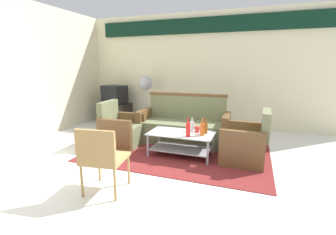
# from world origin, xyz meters

# --- Properties ---
(ground_plane) EXTENTS (14.00, 14.00, 0.00)m
(ground_plane) POSITION_xyz_m (0.00, 0.00, 0.00)
(ground_plane) COLOR white
(wall_back) EXTENTS (6.52, 0.19, 2.80)m
(wall_back) POSITION_xyz_m (0.00, 3.05, 1.48)
(wall_back) COLOR beige
(wall_back) RESTS_ON ground
(rug) EXTENTS (3.13, 2.04, 0.01)m
(rug) POSITION_xyz_m (-0.11, 0.89, 0.01)
(rug) COLOR maroon
(rug) RESTS_ON ground
(couch) EXTENTS (1.82, 0.79, 0.96)m
(couch) POSITION_xyz_m (-0.19, 1.52, 0.32)
(couch) COLOR #6B704C
(couch) RESTS_ON rug
(armchair_left) EXTENTS (0.73, 0.79, 0.85)m
(armchair_left) POSITION_xyz_m (-1.27, 0.89, 0.29)
(armchair_left) COLOR #6B704C
(armchair_left) RESTS_ON rug
(armchair_right) EXTENTS (0.72, 0.78, 0.85)m
(armchair_right) POSITION_xyz_m (1.04, 0.87, 0.29)
(armchair_right) COLOR #6B704C
(armchair_right) RESTS_ON rug
(coffee_table) EXTENTS (1.10, 0.60, 0.40)m
(coffee_table) POSITION_xyz_m (-0.02, 0.76, 0.27)
(coffee_table) COLOR silver
(coffee_table) RESTS_ON rug
(bottle_clear) EXTENTS (0.07, 0.07, 0.24)m
(bottle_clear) POSITION_xyz_m (0.13, 0.92, 0.50)
(bottle_clear) COLOR silver
(bottle_clear) RESTS_ON coffee_table
(bottle_red) EXTENTS (0.07, 0.07, 0.31)m
(bottle_red) POSITION_xyz_m (0.15, 0.58, 0.53)
(bottle_red) COLOR red
(bottle_red) RESTS_ON coffee_table
(bottle_orange) EXTENTS (0.07, 0.07, 0.29)m
(bottle_orange) POSITION_xyz_m (0.35, 0.72, 0.52)
(bottle_orange) COLOR #D85919
(bottle_orange) RESTS_ON coffee_table
(bottle_brown) EXTENTS (0.06, 0.06, 0.25)m
(bottle_brown) POSITION_xyz_m (0.38, 0.86, 0.50)
(bottle_brown) COLOR brown
(bottle_brown) RESTS_ON coffee_table
(cup) EXTENTS (0.08, 0.08, 0.10)m
(cup) POSITION_xyz_m (0.23, 0.88, 0.46)
(cup) COLOR red
(cup) RESTS_ON coffee_table
(tv_stand) EXTENTS (0.80, 0.50, 0.52)m
(tv_stand) POSITION_xyz_m (-2.44, 2.55, 0.26)
(tv_stand) COLOR black
(tv_stand) RESTS_ON ground
(television) EXTENTS (0.69, 0.58, 0.48)m
(television) POSITION_xyz_m (-2.44, 2.55, 0.76)
(television) COLOR black
(television) RESTS_ON tv_stand
(pedestal_fan) EXTENTS (0.36, 0.36, 1.27)m
(pedestal_fan) POSITION_xyz_m (-1.53, 2.60, 1.01)
(pedestal_fan) COLOR #2D2D33
(pedestal_fan) RESTS_ON ground
(wicker_chair) EXTENTS (0.54, 0.54, 0.84)m
(wicker_chair) POSITION_xyz_m (-0.54, -0.77, 0.49)
(wicker_chair) COLOR #AD844C
(wicker_chair) RESTS_ON ground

